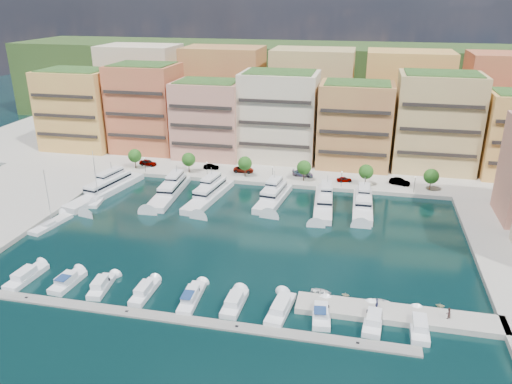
# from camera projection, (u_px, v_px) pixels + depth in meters

# --- Properties ---
(ground) EXTENTS (400.00, 400.00, 0.00)m
(ground) POSITION_uv_depth(u_px,v_px,m) (245.00, 237.00, 103.97)
(ground) COLOR black
(ground) RESTS_ON ground
(north_quay) EXTENTS (220.00, 64.00, 2.00)m
(north_quay) POSITION_uv_depth(u_px,v_px,m) (290.00, 152.00, 160.28)
(north_quay) COLOR #9E998E
(north_quay) RESTS_ON ground
(hillside) EXTENTS (240.00, 40.00, 58.00)m
(hillside) POSITION_uv_depth(u_px,v_px,m) (308.00, 118.00, 203.87)
(hillside) COLOR #253C18
(hillside) RESTS_ON ground
(south_pontoon) EXTENTS (72.00, 2.20, 0.35)m
(south_pontoon) POSITION_uv_depth(u_px,v_px,m) (181.00, 320.00, 77.32)
(south_pontoon) COLOR gray
(south_pontoon) RESTS_ON ground
(finger_pier) EXTENTS (32.00, 5.00, 2.00)m
(finger_pier) POSITION_uv_depth(u_px,v_px,m) (398.00, 317.00, 78.02)
(finger_pier) COLOR #9E998E
(finger_pier) RESTS_ON ground
(apartment_0) EXTENTS (22.00, 16.50, 24.80)m
(apartment_0) POSITION_uv_depth(u_px,v_px,m) (79.00, 109.00, 157.60)
(apartment_0) COLOR #DFB051
(apartment_0) RESTS_ON north_quay
(apartment_1) EXTENTS (20.00, 16.50, 26.80)m
(apartment_1) POSITION_uv_depth(u_px,v_px,m) (146.00, 108.00, 154.67)
(apartment_1) COLOR #B2673B
(apartment_1) RESTS_ON north_quay
(apartment_2) EXTENTS (20.00, 15.50, 22.80)m
(apartment_2) POSITION_uv_depth(u_px,v_px,m) (209.00, 119.00, 149.41)
(apartment_2) COLOR tan
(apartment_2) RESTS_ON north_quay
(apartment_3) EXTENTS (22.00, 16.50, 25.80)m
(apartment_3) POSITION_uv_depth(u_px,v_px,m) (279.00, 116.00, 146.50)
(apartment_3) COLOR beige
(apartment_3) RESTS_ON north_quay
(apartment_4) EXTENTS (20.00, 15.50, 23.80)m
(apartment_4) POSITION_uv_depth(u_px,v_px,m) (355.00, 125.00, 140.67)
(apartment_4) COLOR tan
(apartment_4) RESTS_ON north_quay
(apartment_5) EXTENTS (22.00, 16.50, 26.80)m
(apartment_5) POSITION_uv_depth(u_px,v_px,m) (436.00, 122.00, 137.56)
(apartment_5) COLOR tan
(apartment_5) RESTS_ON north_quay
(backblock_0) EXTENTS (26.00, 18.00, 30.00)m
(backblock_0) POSITION_uv_depth(u_px,v_px,m) (142.00, 89.00, 176.23)
(backblock_0) COLOR beige
(backblock_0) RESTS_ON north_quay
(backblock_1) EXTENTS (26.00, 18.00, 30.00)m
(backblock_1) POSITION_uv_depth(u_px,v_px,m) (224.00, 92.00, 170.26)
(backblock_1) COLOR tan
(backblock_1) RESTS_ON north_quay
(backblock_2) EXTENTS (26.00, 18.00, 30.00)m
(backblock_2) POSITION_uv_depth(u_px,v_px,m) (312.00, 96.00, 164.28)
(backblock_2) COLOR tan
(backblock_2) RESTS_ON north_quay
(backblock_3) EXTENTS (26.00, 18.00, 30.00)m
(backblock_3) POSITION_uv_depth(u_px,v_px,m) (406.00, 100.00, 158.31)
(backblock_3) COLOR #DFB051
(backblock_3) RESTS_ON north_quay
(backblock_4) EXTENTS (26.00, 18.00, 30.00)m
(backblock_4) POSITION_uv_depth(u_px,v_px,m) (508.00, 104.00, 152.34)
(backblock_4) COLOR #B2673B
(backblock_4) RESTS_ON north_quay
(tree_0) EXTENTS (3.80, 3.80, 5.65)m
(tree_0) POSITION_uv_depth(u_px,v_px,m) (135.00, 156.00, 140.61)
(tree_0) COLOR #473323
(tree_0) RESTS_ON north_quay
(tree_1) EXTENTS (3.80, 3.80, 5.65)m
(tree_1) POSITION_uv_depth(u_px,v_px,m) (189.00, 159.00, 137.42)
(tree_1) COLOR #473323
(tree_1) RESTS_ON north_quay
(tree_2) EXTENTS (3.80, 3.80, 5.65)m
(tree_2) POSITION_uv_depth(u_px,v_px,m) (245.00, 163.00, 134.24)
(tree_2) COLOR #473323
(tree_2) RESTS_ON north_quay
(tree_3) EXTENTS (3.80, 3.80, 5.65)m
(tree_3) POSITION_uv_depth(u_px,v_px,m) (304.00, 167.00, 131.05)
(tree_3) COLOR #473323
(tree_3) RESTS_ON north_quay
(tree_4) EXTENTS (3.80, 3.80, 5.65)m
(tree_4) POSITION_uv_depth(u_px,v_px,m) (366.00, 172.00, 127.87)
(tree_4) COLOR #473323
(tree_4) RESTS_ON north_quay
(tree_5) EXTENTS (3.80, 3.80, 5.65)m
(tree_5) POSITION_uv_depth(u_px,v_px,m) (431.00, 176.00, 124.68)
(tree_5) COLOR #473323
(tree_5) RESTS_ON north_quay
(lamppost_0) EXTENTS (0.30, 0.30, 4.20)m
(lamppost_0) POSITION_uv_depth(u_px,v_px,m) (145.00, 162.00, 138.06)
(lamppost_0) COLOR black
(lamppost_0) RESTS_ON north_quay
(lamppost_1) EXTENTS (0.30, 0.30, 4.20)m
(lamppost_1) POSITION_uv_depth(u_px,v_px,m) (207.00, 167.00, 134.48)
(lamppost_1) COLOR black
(lamppost_1) RESTS_ON north_quay
(lamppost_2) EXTENTS (0.30, 0.30, 4.20)m
(lamppost_2) POSITION_uv_depth(u_px,v_px,m) (272.00, 171.00, 130.90)
(lamppost_2) COLOR black
(lamppost_2) RESTS_ON north_quay
(lamppost_3) EXTENTS (0.30, 0.30, 4.20)m
(lamppost_3) POSITION_uv_depth(u_px,v_px,m) (342.00, 176.00, 127.31)
(lamppost_3) COLOR black
(lamppost_3) RESTS_ON north_quay
(lamppost_4) EXTENTS (0.30, 0.30, 4.20)m
(lamppost_4) POSITION_uv_depth(u_px,v_px,m) (415.00, 182.00, 123.73)
(lamppost_4) COLOR black
(lamppost_4) RESTS_ON north_quay
(yacht_0) EXTENTS (9.49, 26.84, 7.30)m
(yacht_0) POSITION_uv_depth(u_px,v_px,m) (108.00, 188.00, 126.79)
(yacht_0) COLOR silver
(yacht_0) RESTS_ON ground
(yacht_1) EXTENTS (5.91, 22.19, 7.30)m
(yacht_1) POSITION_uv_depth(u_px,v_px,m) (170.00, 191.00, 125.47)
(yacht_1) COLOR silver
(yacht_1) RESTS_ON ground
(yacht_2) EXTENTS (7.38, 22.31, 7.30)m
(yacht_2) POSITION_uv_depth(u_px,v_px,m) (210.00, 193.00, 123.44)
(yacht_2) COLOR silver
(yacht_2) RESTS_ON ground
(yacht_3) EXTENTS (6.84, 18.47, 7.30)m
(yacht_3) POSITION_uv_depth(u_px,v_px,m) (274.00, 196.00, 121.90)
(yacht_3) COLOR silver
(yacht_3) RESTS_ON ground
(yacht_4) EXTENTS (5.53, 20.61, 7.30)m
(yacht_4) POSITION_uv_depth(u_px,v_px,m) (324.00, 202.00, 118.47)
(yacht_4) COLOR silver
(yacht_4) RESTS_ON ground
(yacht_5) EXTENTS (4.77, 18.67, 7.30)m
(yacht_5) POSITION_uv_depth(u_px,v_px,m) (363.00, 204.00, 117.41)
(yacht_5) COLOR silver
(yacht_5) RESTS_ON ground
(cruiser_0) EXTENTS (3.53, 9.00, 2.55)m
(cruiser_0) POSITION_uv_depth(u_px,v_px,m) (26.00, 277.00, 88.18)
(cruiser_0) COLOR white
(cruiser_0) RESTS_ON ground
(cruiser_1) EXTENTS (3.47, 7.64, 2.66)m
(cruiser_1) POSITION_uv_depth(u_px,v_px,m) (67.00, 282.00, 86.55)
(cruiser_1) COLOR white
(cruiser_1) RESTS_ON ground
(cruiser_2) EXTENTS (3.27, 7.72, 2.55)m
(cruiser_2) POSITION_uv_depth(u_px,v_px,m) (101.00, 286.00, 85.29)
(cruiser_2) COLOR white
(cruiser_2) RESTS_ON ground
(cruiser_3) EXTENTS (2.51, 8.03, 2.55)m
(cruiser_3) POSITION_uv_depth(u_px,v_px,m) (145.00, 292.00, 83.70)
(cruiser_3) COLOR white
(cruiser_3) RESTS_ON ground
(cruiser_4) EXTENTS (2.87, 9.29, 2.66)m
(cruiser_4) POSITION_uv_depth(u_px,v_px,m) (191.00, 298.00, 82.01)
(cruiser_4) COLOR white
(cruiser_4) RESTS_ON ground
(cruiser_5) EXTENTS (3.03, 7.81, 2.55)m
(cruiser_5) POSITION_uv_depth(u_px,v_px,m) (234.00, 303.00, 80.60)
(cruiser_5) COLOR white
(cruiser_5) RESTS_ON ground
(cruiser_6) EXTENTS (3.86, 9.32, 2.55)m
(cruiser_6) POSITION_uv_depth(u_px,v_px,m) (280.00, 309.00, 79.09)
(cruiser_6) COLOR white
(cruiser_6) RESTS_ON ground
(cruiser_7) EXTENTS (3.44, 7.65, 2.66)m
(cruiser_7) POSITION_uv_depth(u_px,v_px,m) (321.00, 314.00, 77.79)
(cruiser_7) COLOR white
(cruiser_7) RESTS_ON ground
(cruiser_8) EXTENTS (3.39, 7.98, 2.55)m
(cruiser_8) POSITION_uv_depth(u_px,v_px,m) (373.00, 321.00, 76.23)
(cruiser_8) COLOR white
(cruiser_8) RESTS_ON ground
(cruiser_9) EXTENTS (2.76, 8.10, 2.55)m
(cruiser_9) POSITION_uv_depth(u_px,v_px,m) (419.00, 327.00, 74.89)
(cruiser_9) COLOR white
(cruiser_9) RESTS_ON ground
(sailboat_1) EXTENTS (4.66, 11.06, 13.20)m
(sailboat_1) POSITION_uv_depth(u_px,v_px,m) (51.00, 225.00, 108.77)
(sailboat_1) COLOR silver
(sailboat_1) RESTS_ON ground
(sailboat_2) EXTENTS (4.21, 9.02, 13.20)m
(sailboat_2) POSITION_uv_depth(u_px,v_px,m) (97.00, 201.00, 121.47)
(sailboat_2) COLOR silver
(sailboat_2) RESTS_ON ground
(tender_2) EXTENTS (3.97, 3.18, 0.73)m
(tender_2) POSITION_uv_depth(u_px,v_px,m) (384.00, 303.00, 81.04)
(tender_2) COLOR white
(tender_2) RESTS_ON ground
(tender_3) EXTENTS (1.62, 1.44, 0.77)m
(tender_3) POSITION_uv_depth(u_px,v_px,m) (440.00, 305.00, 80.39)
(tender_3) COLOR beige
(tender_3) RESTS_ON ground
(tender_0) EXTENTS (3.65, 2.74, 0.72)m
(tender_0) POSITION_uv_depth(u_px,v_px,m) (321.00, 292.00, 84.06)
(tender_0) COLOR white
(tender_0) RESTS_ON ground
(tender_1) EXTENTS (1.48, 1.32, 0.70)m
(tender_1) POSITION_uv_depth(u_px,v_px,m) (346.00, 295.00, 83.32)
(tender_1) COLOR beige
(tender_1) RESTS_ON ground
(car_0) EXTENTS (5.28, 2.68, 1.72)m
(car_0) POSITION_uv_depth(u_px,v_px,m) (148.00, 163.00, 144.07)
(car_0) COLOR gray
(car_0) RESTS_ON north_quay
(car_1) EXTENTS (4.47, 2.00, 1.42)m
(car_1) POSITION_uv_depth(u_px,v_px,m) (211.00, 167.00, 141.05)
(car_1) COLOR gray
(car_1) RESTS_ON north_quay
(car_2) EXTENTS (5.73, 2.85, 1.56)m
(car_2) POSITION_uv_depth(u_px,v_px,m) (244.00, 169.00, 138.64)
(car_2) COLOR gray
(car_2) RESTS_ON north_quay
(car_3) EXTENTS (5.68, 2.57, 1.61)m
(car_3) POSITION_uv_depth(u_px,v_px,m) (303.00, 173.00, 135.61)
(car_3) COLOR gray
(car_3) RESTS_ON north_quay
(car_4) EXTENTS (4.20, 2.60, 1.34)m
(car_4) POSITION_uv_depth(u_px,v_px,m) (344.00, 179.00, 131.58)
(car_4) COLOR gray
(car_4) RESTS_ON north_quay
(car_5) EXTENTS (5.52, 3.30, 1.72)m
(car_5) POSITION_uv_depth(u_px,v_px,m) (400.00, 182.00, 129.37)
(car_5) COLOR gray
(car_5) RESTS_ON north_quay
(person_0) EXTENTS (0.66, 0.76, 1.77)m
(person_0) POSITION_uv_depth(u_px,v_px,m) (377.00, 303.00, 78.26)
(person_0) COLOR #222344
(person_0) RESTS_ON finger_pier
(person_1) EXTENTS (1.14, 1.10, 1.84)m
(person_1) POSITION_uv_depth(u_px,v_px,m) (448.00, 313.00, 75.81)
(person_1) COLOR #4D312E
(person_1) RESTS_ON finger_pier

